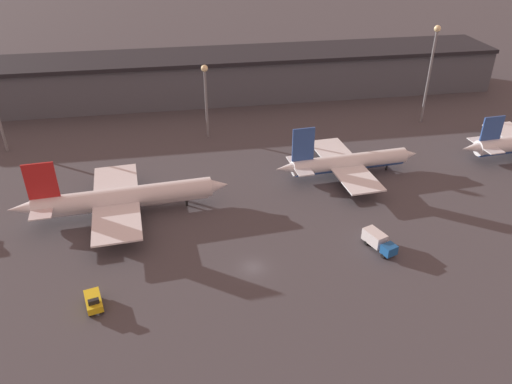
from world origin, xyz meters
The scene contains 8 objects.
ground centered at (0.00, 0.00, 0.00)m, with size 600.00×600.00×0.00m, color #423F44.
terminal_building centered at (0.00, 89.25, 7.23)m, with size 189.48×21.71×14.34m.
airplane_1 centered at (-23.68, 22.05, 3.75)m, with size 44.53×31.42×13.71m.
airplane_2 centered at (27.78, 30.46, 3.32)m, with size 35.77×28.30×13.24m.
service_vehicle_2 centered at (-27.00, -5.59, 1.26)m, with size 3.59×5.54×2.69m.
service_vehicle_3 centered at (24.08, 1.55, 1.77)m, with size 4.89×7.71×3.13m.
lamp_post_1 centered at (-2.97, 58.12, 13.18)m, with size 1.80×1.80×20.13m.
lamp_post_2 centered at (60.07, 58.12, 17.41)m, with size 1.80×1.80×27.75m.
Camera 1 is at (-11.43, -69.14, 57.33)m, focal length 35.00 mm.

